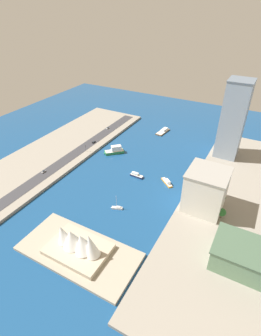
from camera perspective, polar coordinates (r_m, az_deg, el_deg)
The scene contains 19 objects.
ground_plane at distance 235.80m, azimuth 0.32°, elevation -1.38°, with size 440.00×440.00×0.00m, color navy.
quay_west at distance 216.36m, azimuth 21.14°, elevation -7.29°, with size 70.00×240.00×2.42m, color gray.
quay_east at distance 280.72m, azimuth -15.49°, elevation 3.70°, with size 70.00×240.00×2.42m, color gray.
peninsula_point at distance 173.96m, azimuth -11.21°, elevation -17.44°, with size 75.29×36.12×2.00m, color #A89E89.
road_strip at distance 267.42m, azimuth -12.26°, elevation 2.96°, with size 12.04×228.00×0.15m, color #38383D.
patrol_launch_navy at distance 232.12m, azimuth 1.32°, elevation -1.60°, with size 13.45×4.44×3.74m.
water_taxi_orange at distance 226.04m, azimuth 7.95°, elevation -3.04°, with size 13.30×11.97×3.80m.
barge_flat_brown at distance 314.18m, azimuth 7.13°, elevation 7.96°, with size 10.12×22.79×3.53m.
sailboat_small_white at distance 199.30m, azimuth -2.98°, elevation -8.65°, with size 9.10×5.20×12.27m.
ferry_green_doubledeck at distance 267.69m, azimuth -3.42°, elevation 3.86°, with size 18.64×18.52×7.90m.
hotel_broad_white at distance 195.14m, azimuth 16.07°, elevation -4.62°, with size 28.08×28.51×31.70m.
tower_tall_glass at distance 262.86m, azimuth 21.46°, elevation 9.74°, with size 21.58×23.29×73.16m.
terminal_long_green at distance 170.43m, azimuth 24.31°, elevation -17.45°, with size 40.30×26.92×14.84m.
sedan_silver at distance 246.12m, azimuth -18.44°, elevation -0.74°, with size 1.77×4.32×1.54m.
suv_black at distance 285.37m, azimuth -8.00°, elevation 5.64°, with size 2.01×4.58×1.60m.
van_white at distance 316.20m, azimuth -5.01°, elevation 8.68°, with size 2.14×4.41×1.57m.
traffic_light_waterfront at distance 268.58m, azimuth -9.75°, elevation 4.44°, with size 0.36×0.36×6.50m.
opera_landmark at distance 168.22m, azimuth -11.45°, elevation -15.83°, with size 38.00×26.64×18.95m.
park_tree_cluster at distance 200.86m, azimuth 18.64°, elevation -7.65°, with size 16.58×21.56×8.48m.
Camera 1 is at (-92.18, 170.96, 133.70)m, focal length 27.97 mm.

